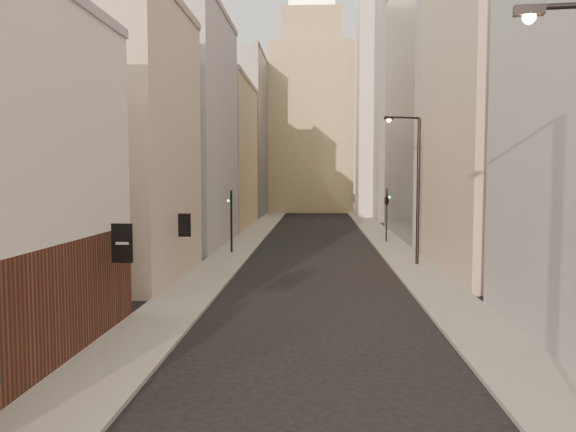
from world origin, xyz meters
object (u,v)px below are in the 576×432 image
object	(u,v)px
white_tower	(385,91)
clock_tower	(311,109)
streetlamp_mid	(415,182)
traffic_light_right	(387,201)
traffic_light_left	(231,208)

from	to	relation	value
white_tower	clock_tower	bearing A→B (deg)	128.16
streetlamp_mid	traffic_light_right	size ratio (longest dim) A/B	2.01
streetlamp_mid	traffic_light_right	xyz separation A→B (m)	(-0.26, 13.00, -1.85)
streetlamp_mid	traffic_light_left	size ratio (longest dim) A/B	2.01
streetlamp_mid	white_tower	bearing A→B (deg)	67.70
clock_tower	white_tower	bearing A→B (deg)	-51.84
clock_tower	white_tower	world-z (taller)	clock_tower
clock_tower	white_tower	size ratio (longest dim) A/B	1.08
clock_tower	streetlamp_mid	xyz separation A→B (m)	(7.63, -60.60, -11.89)
white_tower	traffic_light_right	xyz separation A→B (m)	(-3.63, -33.60, -14.71)
white_tower	traffic_light_right	world-z (taller)	white_tower
streetlamp_mid	traffic_light_right	world-z (taller)	streetlamp_mid
white_tower	traffic_light_left	bearing A→B (deg)	-111.87
clock_tower	streetlamp_mid	bearing A→B (deg)	-82.82
streetlamp_mid	traffic_light_left	bearing A→B (deg)	140.39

